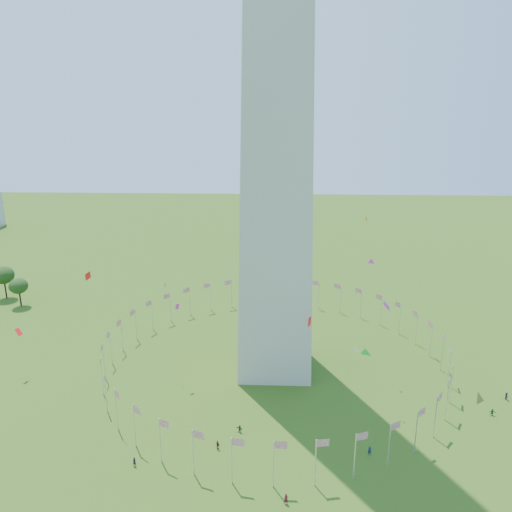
# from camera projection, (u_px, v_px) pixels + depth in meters

# --- Properties ---
(flag_ring) EXTENTS (80.24, 80.24, 9.00)m
(flag_ring) POSITION_uv_depth(u_px,v_px,m) (275.00, 350.00, 120.27)
(flag_ring) COLOR silver
(flag_ring) RESTS_ON ground
(crowd) EXTENTS (105.96, 68.13, 1.92)m
(crowd) POSITION_uv_depth(u_px,v_px,m) (364.00, 503.00, 78.73)
(crowd) COLOR black
(crowd) RESTS_ON ground
(kites_aloft) EXTENTS (132.84, 68.40, 37.05)m
(kites_aloft) POSITION_uv_depth(u_px,v_px,m) (354.00, 340.00, 88.60)
(kites_aloft) COLOR white
(kites_aloft) RESTS_ON ground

